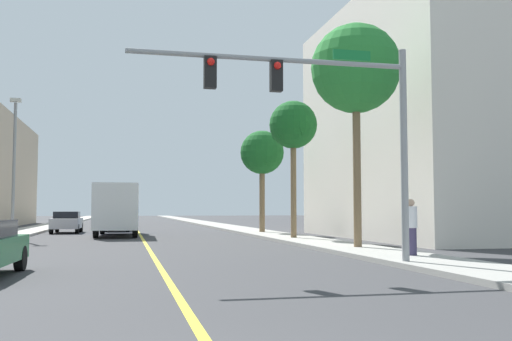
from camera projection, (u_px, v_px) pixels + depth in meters
The scene contains 14 objects.
ground at pixel (137, 229), 45.00m from camera, with size 192.00×192.00×0.00m, color #38383A.
sidewalk_left at pixel (35, 229), 43.33m from camera, with size 2.57×168.00×0.15m, color #B2ADA3.
sidewalk_right at pixel (231, 228), 46.69m from camera, with size 2.57×168.00×0.15m, color #9E9B93.
lane_marking_center at pixel (137, 229), 45.00m from camera, with size 0.16×144.00×0.01m, color yellow.
building_right_near at pixel (470, 123), 32.60m from camera, with size 14.51×16.78×12.95m, color silver.
traffic_signal_mast at pixel (326, 105), 15.60m from camera, with size 7.75×0.36×5.93m.
street_lamp at pixel (14, 159), 30.56m from camera, with size 0.56×0.28×7.38m.
palm_near at pixel (356, 70), 22.30m from camera, with size 3.48×3.48×8.64m.
palm_mid at pixel (293, 127), 29.40m from camera, with size 2.46×2.46×6.99m.
palm_far at pixel (262, 154), 36.65m from camera, with size 2.79×2.79×6.46m.
car_silver at pixel (67, 222), 38.24m from camera, with size 1.82×4.29×1.42m.
car_gray at pixel (117, 221), 41.13m from camera, with size 1.79×3.88×1.38m.
delivery_truck at pixel (118, 209), 33.84m from camera, with size 2.62×8.03×3.00m.
pedestrian at pixel (411, 227), 17.88m from camera, with size 0.38×0.38×1.75m.
Camera 1 is at (-0.97, -4.16, 1.58)m, focal length 40.27 mm.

